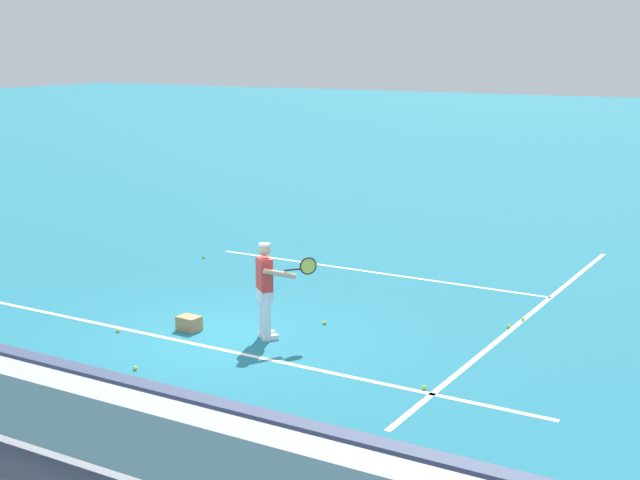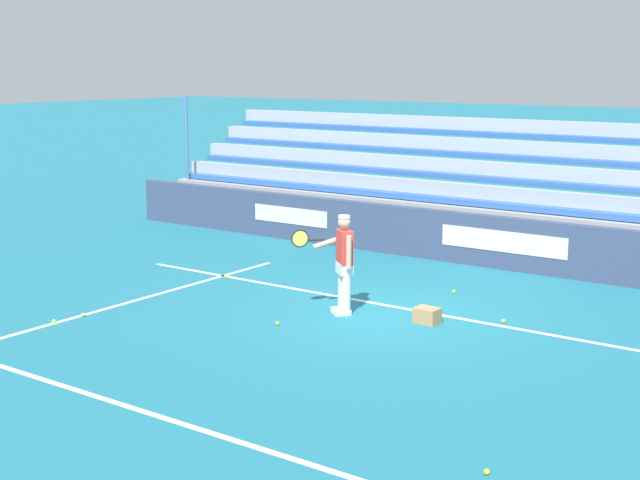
# 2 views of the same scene
# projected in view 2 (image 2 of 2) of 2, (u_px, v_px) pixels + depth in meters

# --- Properties ---
(ground_plane) EXTENTS (160.00, 160.00, 0.00)m
(ground_plane) POSITION_uv_depth(u_px,v_px,m) (382.00, 314.00, 15.34)
(ground_plane) COLOR #1E6B7F
(court_baseline_white) EXTENTS (12.00, 0.10, 0.01)m
(court_baseline_white) POSITION_uv_depth(u_px,v_px,m) (397.00, 307.00, 15.74)
(court_baseline_white) COLOR white
(court_baseline_white) RESTS_ON ground
(court_sideline_white) EXTENTS (0.10, 12.00, 0.01)m
(court_sideline_white) POSITION_uv_depth(u_px,v_px,m) (38.00, 328.00, 14.50)
(court_sideline_white) COLOR white
(court_sideline_white) RESTS_ON ground
(court_service_line_white) EXTENTS (8.22, 0.10, 0.01)m
(court_service_line_white) POSITION_uv_depth(u_px,v_px,m) (147.00, 412.00, 10.96)
(court_service_line_white) COLOR white
(court_service_line_white) RESTS_ON ground
(back_wall_sponsor_board) EXTENTS (20.65, 0.25, 1.10)m
(back_wall_sponsor_board) POSITION_uv_depth(u_px,v_px,m) (493.00, 242.00, 18.79)
(back_wall_sponsor_board) COLOR #384260
(back_wall_sponsor_board) RESTS_ON ground
(bleacher_stand) EXTENTS (19.62, 3.20, 3.40)m
(bleacher_stand) POSITION_uv_depth(u_px,v_px,m) (535.00, 217.00, 20.52)
(bleacher_stand) COLOR #9EA3A8
(bleacher_stand) RESTS_ON ground
(tennis_player) EXTENTS (0.99, 0.79, 1.71)m
(tennis_player) POSITION_uv_depth(u_px,v_px,m) (343.00, 263.00, 15.18)
(tennis_player) COLOR silver
(tennis_player) RESTS_ON ground
(ball_box_cardboard) EXTENTS (0.41, 0.32, 0.26)m
(ball_box_cardboard) POSITION_uv_depth(u_px,v_px,m) (427.00, 315.00, 14.76)
(ball_box_cardboard) COLOR #A87F51
(ball_box_cardboard) RESTS_ON ground
(tennis_ball_stray_back) EXTENTS (0.07, 0.07, 0.07)m
(tennis_ball_stray_back) POSITION_uv_depth(u_px,v_px,m) (454.00, 291.00, 16.71)
(tennis_ball_stray_back) COLOR #CCE533
(tennis_ball_stray_back) RESTS_ON ground
(tennis_ball_far_right) EXTENTS (0.07, 0.07, 0.07)m
(tennis_ball_far_right) POSITION_uv_depth(u_px,v_px,m) (54.00, 321.00, 14.76)
(tennis_ball_far_right) COLOR #CCE533
(tennis_ball_far_right) RESTS_ON ground
(tennis_ball_toward_net) EXTENTS (0.07, 0.07, 0.07)m
(tennis_ball_toward_net) POSITION_uv_depth(u_px,v_px,m) (503.00, 321.00, 14.78)
(tennis_ball_toward_net) COLOR #CCE533
(tennis_ball_toward_net) RESTS_ON ground
(tennis_ball_far_left) EXTENTS (0.07, 0.07, 0.07)m
(tennis_ball_far_left) POSITION_uv_depth(u_px,v_px,m) (278.00, 323.00, 14.65)
(tennis_ball_far_left) COLOR #CCE533
(tennis_ball_far_left) RESTS_ON ground
(tennis_ball_on_baseline) EXTENTS (0.07, 0.07, 0.07)m
(tennis_ball_on_baseline) POSITION_uv_depth(u_px,v_px,m) (226.00, 277.00, 17.90)
(tennis_ball_on_baseline) COLOR #CCE533
(tennis_ball_on_baseline) RESTS_ON ground
(tennis_ball_by_box) EXTENTS (0.07, 0.07, 0.07)m
(tennis_ball_by_box) POSITION_uv_depth(u_px,v_px,m) (487.00, 472.00, 9.29)
(tennis_ball_by_box) COLOR #CCE533
(tennis_ball_by_box) RESTS_ON ground
(tennis_ball_near_player) EXTENTS (0.07, 0.07, 0.07)m
(tennis_ball_near_player) POSITION_uv_depth(u_px,v_px,m) (83.00, 315.00, 15.14)
(tennis_ball_near_player) COLOR #CCE533
(tennis_ball_near_player) RESTS_ON ground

